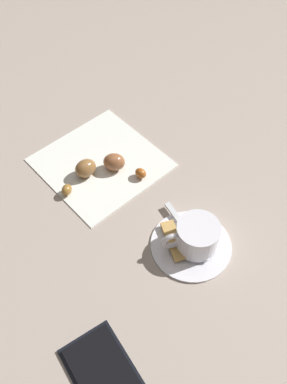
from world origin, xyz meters
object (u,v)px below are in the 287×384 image
(saucer, at_px, (193,243))
(croissant, at_px, (100,167))
(teaspoon, at_px, (194,240))
(sugar_packet, at_px, (174,240))
(cell_phone, at_px, (107,379))
(espresso_cup, at_px, (196,236))
(napkin, at_px, (101,162))

(saucer, relative_size, croissant, 0.88)
(teaspoon, bearing_deg, sugar_packet, 52.33)
(croissant, height_order, cell_phone, croissant)
(espresso_cup, height_order, cell_phone, espresso_cup)
(espresso_cup, bearing_deg, sugar_packet, 43.53)
(saucer, bearing_deg, espresso_cup, 175.29)
(cell_phone, bearing_deg, teaspoon, -70.78)
(napkin, height_order, croissant, croissant)
(sugar_packet, height_order, croissant, croissant)
(saucer, bearing_deg, sugar_packet, 49.36)
(teaspoon, distance_m, croissant, 0.21)
(saucer, xyz_separation_m, espresso_cup, (-0.00, 0.00, 0.03))
(sugar_packet, xyz_separation_m, napkin, (0.21, -0.01, -0.01))
(espresso_cup, relative_size, napkin, 0.43)
(espresso_cup, distance_m, teaspoon, 0.02)
(croissant, distance_m, cell_phone, 0.34)
(saucer, distance_m, croissant, 0.21)
(sugar_packet, bearing_deg, cell_phone, -42.17)
(teaspoon, distance_m, napkin, 0.23)
(saucer, xyz_separation_m, napkin, (0.23, 0.01, -0.00))
(espresso_cup, relative_size, cell_phone, 0.61)
(sugar_packet, bearing_deg, teaspoon, 74.09)
(teaspoon, xyz_separation_m, sugar_packet, (0.02, 0.02, 0.00))
(sugar_packet, xyz_separation_m, croissant, (0.19, 0.01, 0.01))
(espresso_cup, xyz_separation_m, napkin, (0.23, 0.01, -0.03))
(napkin, relative_size, croissant, 1.39)
(teaspoon, relative_size, napkin, 0.61)
(teaspoon, relative_size, croissant, 0.85)
(croissant, bearing_deg, napkin, -33.86)
(saucer, relative_size, teaspoon, 1.04)
(saucer, height_order, croissant, croissant)
(napkin, bearing_deg, croissant, 146.14)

